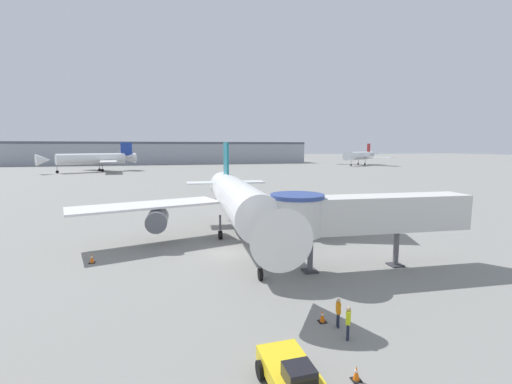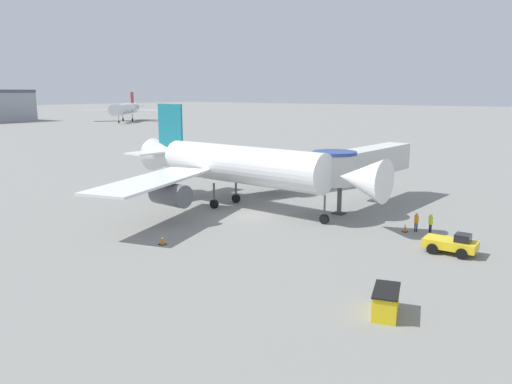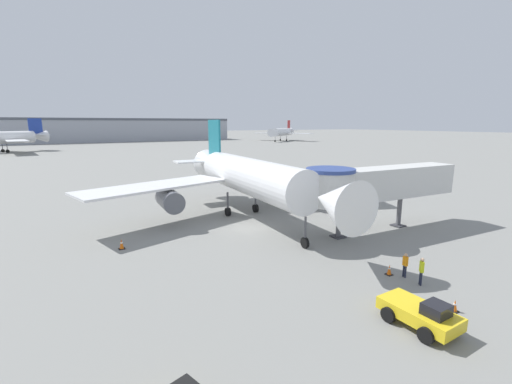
% 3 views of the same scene
% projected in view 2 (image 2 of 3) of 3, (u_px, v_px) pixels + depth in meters
% --- Properties ---
extents(ground_plane, '(800.00, 800.00, 0.00)m').
position_uv_depth(ground_plane, '(252.00, 216.00, 47.57)').
color(ground_plane, gray).
extents(main_airplane, '(33.70, 28.74, 10.29)m').
position_uv_depth(main_airplane, '(237.00, 166.00, 49.96)').
color(main_airplane, white).
rests_on(main_airplane, ground_plane).
extents(jet_bridge, '(16.35, 4.10, 6.18)m').
position_uv_depth(jet_bridge, '(359.00, 164.00, 50.21)').
color(jet_bridge, silver).
rests_on(jet_bridge, ground_plane).
extents(pushback_tug_yellow, '(2.29, 3.75, 1.58)m').
position_uv_depth(pushback_tug_yellow, '(452.00, 244.00, 36.32)').
color(pushback_tug_yellow, yellow).
rests_on(pushback_tug_yellow, ground_plane).
extents(service_container_yellow, '(2.97, 2.08, 1.41)m').
position_uv_depth(service_container_yellow, '(386.00, 302.00, 26.31)').
color(service_container_yellow, yellow).
rests_on(service_container_yellow, ground_plane).
extents(traffic_cone_port_wing, '(0.50, 0.50, 0.82)m').
position_uv_depth(traffic_cone_port_wing, '(162.00, 240.00, 38.48)').
color(traffic_cone_port_wing, black).
rests_on(traffic_cone_port_wing, ground_plane).
extents(traffic_cone_near_nose, '(0.43, 0.43, 0.71)m').
position_uv_depth(traffic_cone_near_nose, '(405.00, 228.00, 41.99)').
color(traffic_cone_near_nose, black).
rests_on(traffic_cone_near_nose, ground_plane).
extents(traffic_cone_apron_front, '(0.40, 0.40, 0.67)m').
position_uv_depth(traffic_cone_apron_front, '(462.00, 240.00, 38.65)').
color(traffic_cone_apron_front, black).
rests_on(traffic_cone_apron_front, ground_plane).
extents(ground_crew_marshaller, '(0.23, 0.34, 1.64)m').
position_uv_depth(ground_crew_marshaller, '(416.00, 221.00, 41.90)').
color(ground_crew_marshaller, '#1E2338').
rests_on(ground_crew_marshaller, ground_plane).
extents(ground_crew_wing_walker, '(0.37, 0.39, 1.77)m').
position_uv_depth(ground_crew_wing_walker, '(431.00, 222.00, 41.11)').
color(ground_crew_wing_walker, '#1E2338').
rests_on(ground_crew_wing_walker, ground_plane).
extents(background_jet_red_tail, '(29.40, 29.30, 11.50)m').
position_uv_depth(background_jet_red_tail, '(126.00, 109.00, 198.07)').
color(background_jet_red_tail, silver).
rests_on(background_jet_red_tail, ground_plane).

